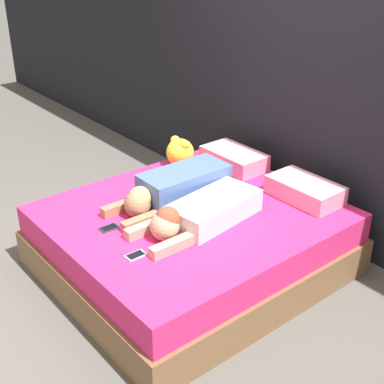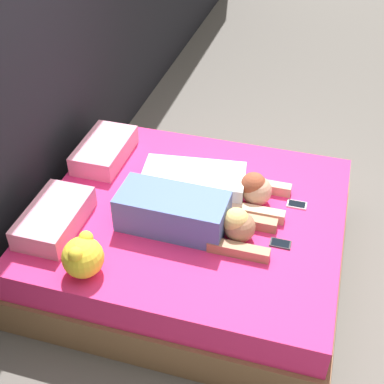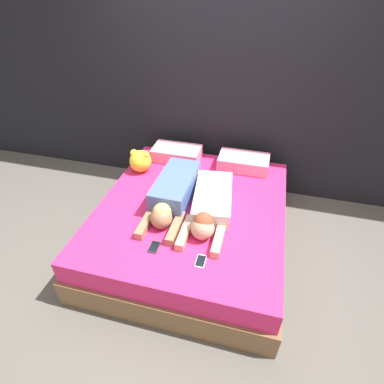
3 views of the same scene
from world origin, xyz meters
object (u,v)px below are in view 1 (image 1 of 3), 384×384
person_left (174,189)px  cell_phone_right (136,255)px  plush_toy (180,152)px  pillow_head_right (305,190)px  person_right (200,214)px  cell_phone_left (109,228)px  pillow_head_left (234,159)px  bed (192,240)px

person_left → cell_phone_right: 0.76m
plush_toy → cell_phone_right: bearing=-49.3°
pillow_head_right → person_right: 0.89m
person_left → plush_toy: (-0.51, 0.46, 0.01)m
cell_phone_left → cell_phone_right: (0.40, -0.05, 0.00)m
person_left → person_right: 0.38m
pillow_head_left → plush_toy: 0.46m
pillow_head_right → person_left: size_ratio=0.56×
pillow_head_left → person_right: 1.04m
pillow_head_right → person_right: bearing=-102.9°
person_right → plush_toy: bearing=149.6°
bed → person_right: (0.19, -0.09, 0.34)m
person_left → cell_phone_right: size_ratio=7.63×
bed → person_left: size_ratio=2.05×
pillow_head_right → plush_toy: size_ratio=2.20×
cell_phone_right → plush_toy: (-0.93, 1.08, 0.12)m
person_right → bed: bearing=155.9°
cell_phone_right → bed: bearing=110.2°
person_left → cell_phone_right: bearing=-56.2°
pillow_head_right → cell_phone_left: size_ratio=4.30×
cell_phone_left → plush_toy: 1.17m
pillow_head_right → cell_phone_right: size_ratio=4.30×
pillow_head_left → pillow_head_right: 0.78m
pillow_head_left → plush_toy: (-0.31, -0.34, 0.06)m
pillow_head_right → cell_phone_left: (-0.55, -1.38, -0.07)m
person_left → plush_toy: 0.69m
pillow_head_right → person_left: person_left is taller
pillow_head_left → cell_phone_left: bearing=-80.5°
bed → plush_toy: 0.90m
pillow_head_right → cell_phone_right: (-0.15, -1.43, -0.07)m
person_left → person_right: size_ratio=0.98×
cell_phone_left → cell_phone_right: size_ratio=1.00×
person_right → cell_phone_left: (-0.35, -0.52, -0.08)m
pillow_head_left → person_right: person_right is taller
bed → cell_phone_left: (-0.16, -0.60, 0.26)m
pillow_head_left → person_right: bearing=-56.2°
bed → pillow_head_left: (-0.39, 0.78, 0.32)m
person_right → cell_phone_right: (0.05, -0.57, -0.08)m
person_right → cell_phone_left: size_ratio=7.81×
bed → person_left: person_left is taller
bed → pillow_head_right: size_ratio=3.63×
pillow_head_left → plush_toy: plush_toy is taller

